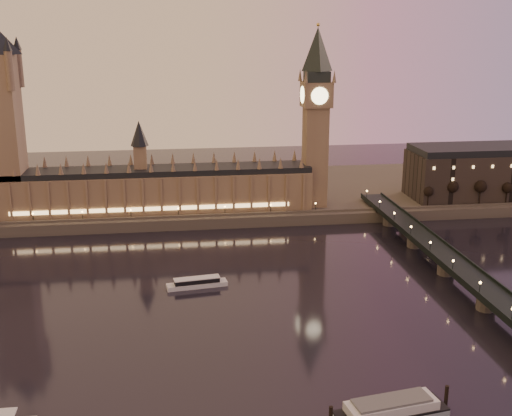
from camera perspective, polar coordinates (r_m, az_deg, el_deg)
The scene contains 11 objects.
ground at distance 262.23m, azimuth -0.66°, elevation -8.42°, with size 700.00×700.00×0.00m, color black.
far_embankment at distance 420.00m, azimuth 0.62°, elevation 1.34°, with size 560.00×130.00×6.00m, color #423D35.
palace_of_westminster at distance 368.74m, azimuth -9.22°, elevation 2.09°, with size 180.00×26.62×52.00m.
big_ben at distance 370.60m, azimuth 5.37°, elevation 8.93°, with size 17.68×17.68×104.00m.
westminster_bridge at distance 285.25m, azimuth 18.03°, elevation -5.99°, with size 13.20×260.00×15.30m.
bare_tree_0 at distance 387.42m, azimuth 14.82°, elevation 1.50°, with size 6.35×6.35×12.91m.
bare_tree_1 at distance 394.10m, azimuth 17.08°, elevation 1.57°, with size 6.35×6.35×12.91m.
bare_tree_2 at distance 401.37m, azimuth 19.26°, elevation 1.62°, with size 6.35×6.35×12.91m.
bare_tree_3 at distance 409.21m, azimuth 21.36°, elevation 1.68°, with size 6.35×6.35×12.91m.
cruise_boat_a at distance 277.98m, azimuth -5.27°, elevation -6.64°, with size 26.48×9.09×4.15m.
moored_barge at distance 193.96m, azimuth 11.92°, elevation -17.19°, with size 37.22×14.18×6.91m.
Camera 1 is at (-29.26, -237.55, 107.14)m, focal length 45.00 mm.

